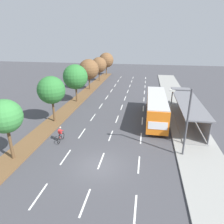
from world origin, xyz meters
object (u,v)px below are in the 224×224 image
median_tree_third (75,77)px  streetlight (186,119)px  bus_shelter (189,108)px  median_tree_nearest (5,117)px  median_tree_fourth (89,69)px  cyclist (60,135)px  median_tree_second (51,90)px  bus (156,106)px  median_tree_farthest (106,60)px  median_tree_fifth (99,65)px

median_tree_third → streetlight: 21.24m
bus_shelter → median_tree_nearest: size_ratio=2.47×
median_tree_fourth → streetlight: 28.15m
cyclist → median_tree_second: bearing=121.6°
cyclist → median_tree_nearest: size_ratio=0.32×
bus_shelter → median_tree_third: 18.73m
bus → median_tree_fourth: size_ratio=1.78×
median_tree_nearest → median_tree_third: (0.03, 17.77, 0.10)m
bus → median_tree_second: median_tree_second is taller
bus_shelter → median_tree_second: median_tree_second is taller
median_tree_second → bus: bearing=12.7°
cyclist → median_tree_farthest: median_tree_farthest is taller
median_tree_nearest → median_tree_fourth: 26.66m
median_tree_second → median_tree_farthest: bearing=90.0°
bus_shelter → median_tree_fourth: bearing=141.1°
cyclist → median_tree_nearest: bearing=-127.1°
median_tree_nearest → median_tree_farthest: 44.43m
bus_shelter → median_tree_second: (-17.73, -3.32, 2.55)m
median_tree_second → median_tree_third: (0.04, 8.89, 0.02)m
median_tree_fourth → median_tree_farthest: bearing=89.5°
median_tree_second → streetlight: bearing=-19.5°
median_tree_nearest → median_tree_fourth: median_tree_fourth is taller
median_tree_nearest → median_tree_farthest: median_tree_farthest is taller
median_tree_third → median_tree_farthest: (-0.05, 26.66, -0.11)m
cyclist → bus_shelter: bearing=29.2°
streetlight → median_tree_third: bearing=137.2°
median_tree_farthest → streetlight: size_ratio=0.98×
median_tree_fifth → median_tree_farthest: median_tree_farthest is taller
median_tree_third → median_tree_fourth: bearing=91.3°
bus → median_tree_nearest: size_ratio=1.97×
median_tree_nearest → median_tree_farthest: (-0.02, 44.43, -0.01)m
median_tree_second → median_tree_fourth: median_tree_fourth is taller
bus_shelter → streetlight: (-2.11, -8.85, 2.02)m
median_tree_farthest → bus_shelter: bearing=-61.2°
median_tree_third → cyclist: bearing=-77.8°
cyclist → median_tree_third: bearing=102.2°
cyclist → median_tree_third: (-2.98, 13.79, 3.65)m
median_tree_nearest → median_tree_fifth: (-0.09, 35.54, -0.23)m
bus → cyclist: 13.17m
median_tree_fifth → bus: bearing=-60.2°
median_tree_fifth → bus_shelter: bearing=-52.6°
median_tree_second → streetlight: streetlight is taller
median_tree_fifth → median_tree_farthest: bearing=89.6°
median_tree_second → median_tree_third: 8.89m
median_tree_second → cyclist: bearing=-58.4°
bus → streetlight: streetlight is taller
median_tree_second → median_tree_fourth: (-0.16, 17.77, -0.06)m
bus → median_tree_third: (-13.41, 5.84, 2.37)m
median_tree_third → median_tree_second: bearing=-90.2°
bus_shelter → streetlight: streetlight is taller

